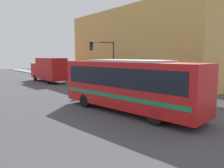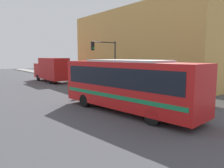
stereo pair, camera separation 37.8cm
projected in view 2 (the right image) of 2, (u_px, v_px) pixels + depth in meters
The scene contains 9 objects.
ground_plane at pixel (155, 115), 13.67m from camera, with size 120.00×120.00×0.00m, color #47474C.
sidewalk at pixel (81, 80), 32.95m from camera, with size 2.58×70.00×0.17m.
building_facade at pixel (138, 47), 28.67m from camera, with size 6.00×22.18×9.58m.
city_bus at pixel (128, 83), 14.11m from camera, with size 3.70×10.37×3.42m.
delivery_truck at pixel (51, 69), 31.02m from camera, with size 2.20×8.16×3.40m.
fire_hydrant at pixel (149, 89), 20.89m from camera, with size 0.22×0.29×0.68m.
traffic_light_pole at pixel (107, 56), 24.26m from camera, with size 3.28×0.35×5.15m.
parking_meter at pixel (128, 81), 23.20m from camera, with size 0.14×0.14×1.22m.
pedestrian_near_corner at pixel (111, 77), 27.20m from camera, with size 0.34×0.34×1.82m.
Camera 2 is at (-10.21, -8.97, 3.65)m, focal length 35.00 mm.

